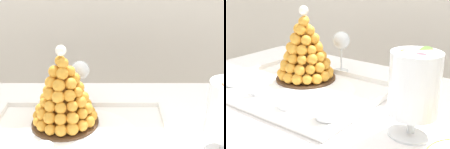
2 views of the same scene
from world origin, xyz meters
TOP-DOWN VIEW (x-y plane):
  - serving_tray at (-0.12, -0.02)m, footprint 0.58×0.44m
  - croquembouche at (-0.17, 0.08)m, footprint 0.22×0.22m
  - wine_glass at (-0.13, 0.26)m, footprint 0.07×0.07m

SIDE VIEW (x-z plane):
  - serving_tray at x=-0.12m, z-range 0.73..0.75m
  - croquembouche at x=-0.17m, z-range 0.71..0.99m
  - wine_glass at x=-0.13m, z-range 0.78..0.94m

